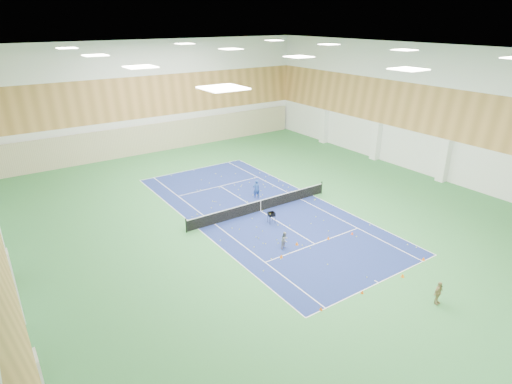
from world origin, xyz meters
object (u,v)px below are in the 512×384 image
child_apron (438,293)px  ball_cart (271,218)px  coach (256,189)px  child_court (285,240)px  tennis_net (261,205)px

child_apron → ball_cart: size_ratio=1.57×
coach → child_court: 8.66m
child_apron → tennis_net: bearing=91.4°
tennis_net → coach: bearing=62.9°
coach → child_apron: size_ratio=1.19×
coach → ball_cart: bearing=85.3°
coach → child_court: size_ratio=1.35×
coach → ball_cart: (-1.75, -4.53, -0.37)m
tennis_net → coach: (1.22, 2.38, 0.25)m
tennis_net → child_apron: bearing=-85.9°
ball_cart → child_apron: bearing=-70.7°
tennis_net → coach: size_ratio=8.01×
tennis_net → ball_cart: size_ratio=15.00×
child_court → child_apron: 9.74m
coach → child_apron: coach is taller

